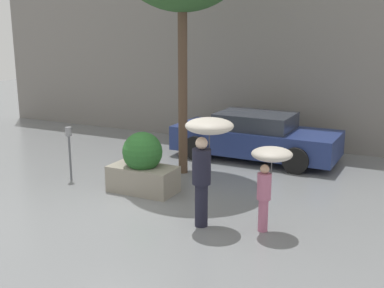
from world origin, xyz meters
name	(u,v)px	position (x,y,z in m)	size (l,w,h in m)	color
ground_plane	(117,210)	(0.00, 0.00, 0.00)	(40.00, 40.00, 0.00)	slate
building_facade	(241,41)	(0.00, 6.50, 3.00)	(18.00, 0.30, 6.00)	gray
planter_box	(143,165)	(-0.12, 1.16, 0.58)	(1.43, 0.84, 1.29)	gray
person_adult	(206,146)	(1.82, 0.14, 1.43)	(0.83, 0.83, 1.92)	#1E1E2D
person_child	(269,167)	(2.87, 0.38, 1.14)	(0.68, 0.68, 1.48)	#B76684
parked_car_near	(255,137)	(1.12, 4.76, 0.58)	(4.33, 1.93, 1.23)	navy
parking_meter	(69,142)	(-2.05, 1.13, 0.89)	(0.14, 0.14, 1.23)	#595B60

